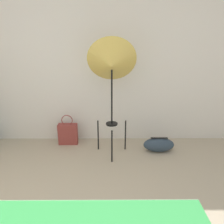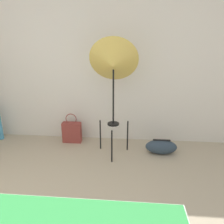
# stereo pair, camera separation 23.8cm
# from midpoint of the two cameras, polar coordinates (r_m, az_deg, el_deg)

# --- Properties ---
(wall_back) EXTENTS (8.00, 0.05, 2.60)m
(wall_back) POSITION_cam_midpoint_polar(r_m,az_deg,el_deg) (3.34, -1.51, 13.86)
(wall_back) COLOR silver
(wall_back) RESTS_ON ground_plane
(photo_umbrella) EXTENTS (0.64, 0.46, 1.61)m
(photo_umbrella) POSITION_cam_midpoint_polar(r_m,az_deg,el_deg) (2.82, 2.84, 12.32)
(photo_umbrella) COLOR black
(photo_umbrella) RESTS_ON ground_plane
(tote_bag) EXTENTS (0.29, 0.12, 0.48)m
(tote_bag) POSITION_cam_midpoint_polar(r_m,az_deg,el_deg) (3.51, -8.53, -5.22)
(tote_bag) COLOR brown
(tote_bag) RESTS_ON ground_plane
(duffel_bag) EXTENTS (0.45, 0.21, 0.22)m
(duffel_bag) POSITION_cam_midpoint_polar(r_m,az_deg,el_deg) (3.28, 14.79, -8.84)
(duffel_bag) COLOR #2D3D4C
(duffel_bag) RESTS_ON ground_plane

